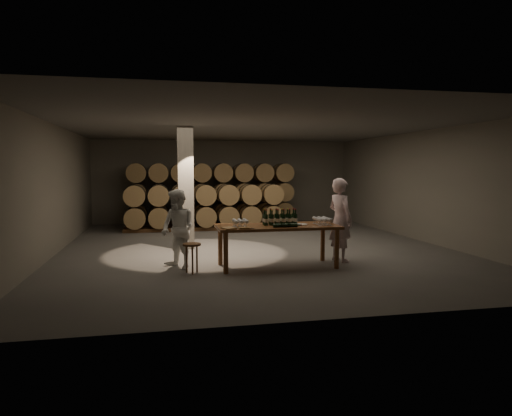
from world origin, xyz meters
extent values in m
plane|color=#595653|center=(0.00, 0.00, 0.00)|extent=(12.00, 12.00, 0.00)
plane|color=#605E59|center=(0.00, 0.00, 3.20)|extent=(12.00, 12.00, 0.00)
plane|color=slate|center=(0.00, 6.00, 1.60)|extent=(10.00, 0.00, 10.00)
plane|color=slate|center=(0.00, -6.00, 1.60)|extent=(10.00, 0.00, 10.00)
plane|color=slate|center=(-5.00, 0.00, 1.60)|extent=(0.00, 12.00, 12.00)
plane|color=slate|center=(5.00, 0.00, 1.60)|extent=(0.00, 12.00, 12.00)
cube|color=slate|center=(-1.80, 0.20, 1.60)|extent=(0.40, 0.40, 3.20)
cylinder|color=brown|center=(-1.18, -2.93, 0.42)|extent=(0.10, 0.10, 0.84)
cylinder|color=brown|center=(1.18, -2.93, 0.42)|extent=(0.10, 0.10, 0.84)
cylinder|color=brown|center=(-1.18, -2.07, 0.42)|extent=(0.10, 0.10, 0.84)
cylinder|color=brown|center=(1.18, -2.07, 0.42)|extent=(0.10, 0.10, 0.84)
cube|color=brown|center=(0.00, -2.50, 0.87)|extent=(2.60, 1.10, 0.06)
cube|color=brown|center=(-0.57, 4.90, 0.06)|extent=(6.26, 0.10, 0.12)
cube|color=brown|center=(-0.57, 5.50, 0.06)|extent=(6.26, 0.10, 0.12)
cylinder|color=olive|center=(-3.30, 5.20, 0.47)|extent=(0.70, 0.95, 0.70)
cylinder|color=black|center=(-3.30, 4.94, 0.47)|extent=(0.73, 0.04, 0.73)
cylinder|color=black|center=(-3.30, 5.46, 0.47)|extent=(0.73, 0.04, 0.73)
cylinder|color=olive|center=(-2.52, 5.20, 0.47)|extent=(0.70, 0.95, 0.70)
cylinder|color=black|center=(-2.52, 4.94, 0.47)|extent=(0.73, 0.04, 0.73)
cylinder|color=black|center=(-2.52, 5.46, 0.47)|extent=(0.73, 0.04, 0.73)
cylinder|color=olive|center=(-1.74, 5.20, 0.47)|extent=(0.70, 0.95, 0.70)
cylinder|color=black|center=(-1.74, 4.94, 0.47)|extent=(0.73, 0.04, 0.73)
cylinder|color=black|center=(-1.74, 5.46, 0.47)|extent=(0.73, 0.04, 0.73)
cylinder|color=olive|center=(-0.96, 5.20, 0.47)|extent=(0.70, 0.95, 0.70)
cylinder|color=black|center=(-0.96, 4.94, 0.47)|extent=(0.73, 0.04, 0.73)
cylinder|color=black|center=(-0.96, 5.46, 0.47)|extent=(0.73, 0.04, 0.73)
cylinder|color=olive|center=(-0.18, 5.20, 0.47)|extent=(0.70, 0.95, 0.70)
cylinder|color=black|center=(-0.18, 4.94, 0.47)|extent=(0.73, 0.04, 0.73)
cylinder|color=black|center=(-0.18, 5.46, 0.47)|extent=(0.73, 0.04, 0.73)
cylinder|color=olive|center=(0.60, 5.20, 0.47)|extent=(0.70, 0.95, 0.70)
cylinder|color=black|center=(0.60, 4.94, 0.47)|extent=(0.73, 0.04, 0.73)
cylinder|color=black|center=(0.60, 5.46, 0.47)|extent=(0.73, 0.04, 0.73)
cylinder|color=olive|center=(1.38, 5.20, 0.47)|extent=(0.70, 0.95, 0.70)
cylinder|color=black|center=(1.38, 4.94, 0.47)|extent=(0.73, 0.04, 0.73)
cylinder|color=black|center=(1.38, 5.46, 0.47)|extent=(0.73, 0.04, 0.73)
cylinder|color=olive|center=(2.16, 5.20, 0.47)|extent=(0.70, 0.95, 0.70)
cylinder|color=black|center=(2.16, 4.94, 0.47)|extent=(0.73, 0.04, 0.73)
cylinder|color=black|center=(2.16, 5.46, 0.47)|extent=(0.73, 0.04, 0.73)
cylinder|color=olive|center=(-3.30, 5.20, 1.21)|extent=(0.70, 0.95, 0.70)
cylinder|color=black|center=(-3.30, 4.94, 1.21)|extent=(0.73, 0.04, 0.73)
cylinder|color=black|center=(-3.30, 5.46, 1.21)|extent=(0.73, 0.04, 0.73)
cylinder|color=olive|center=(-2.52, 5.20, 1.21)|extent=(0.70, 0.95, 0.70)
cylinder|color=black|center=(-2.52, 4.94, 1.21)|extent=(0.73, 0.04, 0.73)
cylinder|color=black|center=(-2.52, 5.46, 1.21)|extent=(0.73, 0.04, 0.73)
cylinder|color=olive|center=(-1.74, 5.20, 1.21)|extent=(0.70, 0.95, 0.70)
cylinder|color=black|center=(-1.74, 4.94, 1.21)|extent=(0.73, 0.04, 0.73)
cylinder|color=black|center=(-1.74, 5.46, 1.21)|extent=(0.73, 0.04, 0.73)
cylinder|color=olive|center=(-0.96, 5.20, 1.21)|extent=(0.70, 0.95, 0.70)
cylinder|color=black|center=(-0.96, 4.94, 1.21)|extent=(0.73, 0.04, 0.73)
cylinder|color=black|center=(-0.96, 5.46, 1.21)|extent=(0.73, 0.04, 0.73)
cylinder|color=olive|center=(-0.18, 5.20, 1.21)|extent=(0.70, 0.95, 0.70)
cylinder|color=black|center=(-0.18, 4.94, 1.21)|extent=(0.73, 0.04, 0.73)
cylinder|color=black|center=(-0.18, 5.46, 1.21)|extent=(0.73, 0.04, 0.73)
cylinder|color=olive|center=(0.60, 5.20, 1.21)|extent=(0.70, 0.95, 0.70)
cylinder|color=black|center=(0.60, 4.94, 1.21)|extent=(0.73, 0.04, 0.73)
cylinder|color=black|center=(0.60, 5.46, 1.21)|extent=(0.73, 0.04, 0.73)
cylinder|color=olive|center=(1.38, 5.20, 1.21)|extent=(0.70, 0.95, 0.70)
cylinder|color=black|center=(1.38, 4.94, 1.21)|extent=(0.73, 0.04, 0.73)
cylinder|color=black|center=(1.38, 5.46, 1.21)|extent=(0.73, 0.04, 0.73)
cylinder|color=olive|center=(2.16, 5.20, 1.21)|extent=(0.70, 0.95, 0.70)
cylinder|color=black|center=(2.16, 4.94, 1.21)|extent=(0.73, 0.04, 0.73)
cylinder|color=black|center=(2.16, 5.46, 1.21)|extent=(0.73, 0.04, 0.73)
cylinder|color=olive|center=(-3.30, 5.20, 1.95)|extent=(0.70, 0.95, 0.70)
cylinder|color=black|center=(-3.30, 4.94, 1.95)|extent=(0.73, 0.04, 0.73)
cylinder|color=black|center=(-3.30, 5.46, 1.95)|extent=(0.73, 0.04, 0.73)
cylinder|color=olive|center=(-2.52, 5.20, 1.95)|extent=(0.70, 0.95, 0.70)
cylinder|color=black|center=(-2.52, 4.94, 1.95)|extent=(0.73, 0.04, 0.73)
cylinder|color=black|center=(-2.52, 5.46, 1.95)|extent=(0.73, 0.04, 0.73)
cylinder|color=olive|center=(-1.74, 5.20, 1.95)|extent=(0.70, 0.95, 0.70)
cylinder|color=black|center=(-1.74, 4.94, 1.95)|extent=(0.73, 0.04, 0.73)
cylinder|color=black|center=(-1.74, 5.46, 1.95)|extent=(0.73, 0.04, 0.73)
cylinder|color=olive|center=(-0.96, 5.20, 1.95)|extent=(0.70, 0.95, 0.70)
cylinder|color=black|center=(-0.96, 4.94, 1.95)|extent=(0.73, 0.04, 0.73)
cylinder|color=black|center=(-0.96, 5.46, 1.95)|extent=(0.73, 0.04, 0.73)
cylinder|color=olive|center=(-0.18, 5.20, 1.95)|extent=(0.70, 0.95, 0.70)
cylinder|color=black|center=(-0.18, 4.94, 1.95)|extent=(0.73, 0.04, 0.73)
cylinder|color=black|center=(-0.18, 5.46, 1.95)|extent=(0.73, 0.04, 0.73)
cylinder|color=olive|center=(0.60, 5.20, 1.95)|extent=(0.70, 0.95, 0.70)
cylinder|color=black|center=(0.60, 4.94, 1.95)|extent=(0.73, 0.04, 0.73)
cylinder|color=black|center=(0.60, 5.46, 1.95)|extent=(0.73, 0.04, 0.73)
cylinder|color=olive|center=(1.38, 5.20, 1.95)|extent=(0.70, 0.95, 0.70)
cylinder|color=black|center=(1.38, 4.94, 1.95)|extent=(0.73, 0.04, 0.73)
cylinder|color=black|center=(1.38, 5.46, 1.95)|extent=(0.73, 0.04, 0.73)
cylinder|color=olive|center=(2.16, 5.20, 1.95)|extent=(0.70, 0.95, 0.70)
cylinder|color=black|center=(2.16, 4.94, 1.95)|extent=(0.73, 0.04, 0.73)
cylinder|color=black|center=(2.16, 5.46, 1.95)|extent=(0.73, 0.04, 0.73)
cube|color=brown|center=(-0.96, 3.50, 0.06)|extent=(5.48, 0.10, 0.12)
cube|color=brown|center=(-0.96, 4.10, 0.06)|extent=(5.48, 0.10, 0.12)
cylinder|color=olive|center=(-3.30, 3.80, 0.47)|extent=(0.70, 0.95, 0.70)
cylinder|color=black|center=(-3.30, 3.54, 0.47)|extent=(0.73, 0.04, 0.73)
cylinder|color=black|center=(-3.30, 4.06, 0.47)|extent=(0.73, 0.04, 0.73)
cylinder|color=olive|center=(-2.52, 3.80, 0.47)|extent=(0.70, 0.95, 0.70)
cylinder|color=black|center=(-2.52, 3.54, 0.47)|extent=(0.73, 0.04, 0.73)
cylinder|color=black|center=(-2.52, 4.06, 0.47)|extent=(0.73, 0.04, 0.73)
cylinder|color=olive|center=(-1.74, 3.80, 0.47)|extent=(0.70, 0.95, 0.70)
cylinder|color=black|center=(-1.74, 3.54, 0.47)|extent=(0.73, 0.04, 0.73)
cylinder|color=black|center=(-1.74, 4.06, 0.47)|extent=(0.73, 0.04, 0.73)
cylinder|color=olive|center=(-0.96, 3.80, 0.47)|extent=(0.70, 0.95, 0.70)
cylinder|color=black|center=(-0.96, 3.54, 0.47)|extent=(0.73, 0.04, 0.73)
cylinder|color=black|center=(-0.96, 4.06, 0.47)|extent=(0.73, 0.04, 0.73)
cylinder|color=olive|center=(-0.18, 3.80, 0.47)|extent=(0.70, 0.95, 0.70)
cylinder|color=black|center=(-0.18, 3.54, 0.47)|extent=(0.73, 0.04, 0.73)
cylinder|color=black|center=(-0.18, 4.06, 0.47)|extent=(0.73, 0.04, 0.73)
cylinder|color=olive|center=(0.60, 3.80, 0.47)|extent=(0.70, 0.95, 0.70)
cylinder|color=black|center=(0.60, 3.54, 0.47)|extent=(0.73, 0.04, 0.73)
cylinder|color=black|center=(0.60, 4.06, 0.47)|extent=(0.73, 0.04, 0.73)
cylinder|color=olive|center=(1.38, 3.80, 0.47)|extent=(0.70, 0.95, 0.70)
cylinder|color=black|center=(1.38, 3.54, 0.47)|extent=(0.73, 0.04, 0.73)
cylinder|color=black|center=(1.38, 4.06, 0.47)|extent=(0.73, 0.04, 0.73)
cylinder|color=olive|center=(-3.30, 3.80, 1.21)|extent=(0.70, 0.95, 0.70)
cylinder|color=black|center=(-3.30, 3.54, 1.21)|extent=(0.73, 0.04, 0.73)
cylinder|color=black|center=(-3.30, 4.06, 1.21)|extent=(0.73, 0.04, 0.73)
cylinder|color=olive|center=(-2.52, 3.80, 1.21)|extent=(0.70, 0.95, 0.70)
cylinder|color=black|center=(-2.52, 3.54, 1.21)|extent=(0.73, 0.04, 0.73)
cylinder|color=black|center=(-2.52, 4.06, 1.21)|extent=(0.73, 0.04, 0.73)
cylinder|color=olive|center=(-1.74, 3.80, 1.21)|extent=(0.70, 0.95, 0.70)
cylinder|color=black|center=(-1.74, 3.54, 1.21)|extent=(0.73, 0.04, 0.73)
cylinder|color=black|center=(-1.74, 4.06, 1.21)|extent=(0.73, 0.04, 0.73)
cylinder|color=olive|center=(-0.96, 3.80, 1.21)|extent=(0.70, 0.95, 0.70)
cylinder|color=black|center=(-0.96, 3.54, 1.21)|extent=(0.73, 0.04, 0.73)
cylinder|color=black|center=(-0.96, 4.06, 1.21)|extent=(0.73, 0.04, 0.73)
cylinder|color=olive|center=(-0.18, 3.80, 1.21)|extent=(0.70, 0.95, 0.70)
cylinder|color=black|center=(-0.18, 3.54, 1.21)|extent=(0.73, 0.04, 0.73)
cylinder|color=black|center=(-0.18, 4.06, 1.21)|extent=(0.73, 0.04, 0.73)
cylinder|color=olive|center=(0.60, 3.80, 1.21)|extent=(0.70, 0.95, 0.70)
cylinder|color=black|center=(0.60, 3.54, 1.21)|extent=(0.73, 0.04, 0.73)
cylinder|color=black|center=(0.60, 4.06, 1.21)|extent=(0.73, 0.04, 0.73)
cylinder|color=olive|center=(1.38, 3.80, 1.21)|extent=(0.70, 0.95, 0.70)
cylinder|color=black|center=(1.38, 3.54, 1.21)|extent=(0.73, 0.04, 0.73)
cylinder|color=black|center=(1.38, 4.06, 1.21)|extent=(0.73, 0.04, 0.73)
cylinder|color=black|center=(-0.25, -2.50, 1.02)|extent=(0.08, 0.08, 0.23)
cylinder|color=silver|center=(-0.25, -2.50, 1.01)|extent=(0.09, 0.09, 0.07)
cylinder|color=black|center=(-0.25, -2.50, 1.18)|extent=(0.03, 0.03, 0.10)
cylinder|color=gold|center=(-0.25, -2.50, 1.23)|extent=(0.04, 0.04, 0.03)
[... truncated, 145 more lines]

